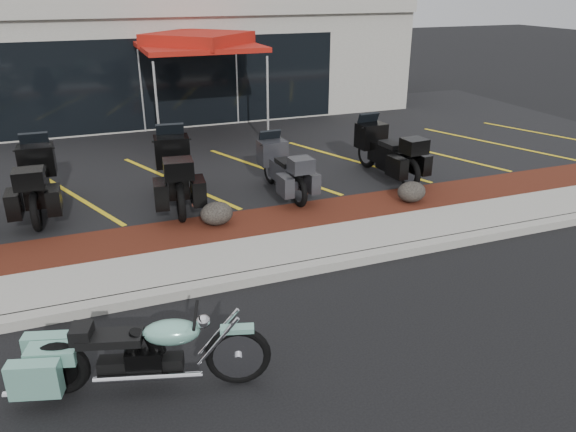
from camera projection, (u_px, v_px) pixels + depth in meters
name	position (u px, v px, depth m)	size (l,w,h in m)	color
ground	(253.00, 316.00, 7.72)	(90.00, 90.00, 0.00)	black
curb	(235.00, 281.00, 8.46)	(24.00, 0.25, 0.15)	gray
sidewalk	(223.00, 261.00, 9.07)	(24.00, 1.20, 0.15)	gray
mulch_bed	(206.00, 233.00, 10.10)	(24.00, 1.20, 0.16)	#340F0B
upper_lot	(158.00, 154.00, 14.75)	(26.00, 9.60, 0.15)	black
dealership_building	(124.00, 52.00, 19.40)	(18.00, 8.16, 4.00)	gray
boulder_mid	(217.00, 213.00, 10.17)	(0.60, 0.50, 0.42)	black
boulder_right	(411.00, 192.00, 11.24)	(0.58, 0.49, 0.41)	black
hero_cruiser	(238.00, 348.00, 6.24)	(2.77, 0.70, 0.98)	#6DAA98
touring_black_front	(39.00, 166.00, 11.26)	(2.37, 0.91, 1.38)	black
touring_black_mid	(172.00, 157.00, 11.73)	(2.47, 0.94, 1.44)	black
touring_grey	(270.00, 157.00, 12.13)	(2.06, 0.79, 1.20)	#292A2E
touring_black_rear	(368.00, 141.00, 13.18)	(2.26, 0.86, 1.32)	black
traffic_cone	(167.00, 147.00, 14.15)	(0.35, 0.35, 0.51)	#DA4207
popup_canopy	(198.00, 43.00, 14.95)	(3.53, 3.53, 2.87)	silver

